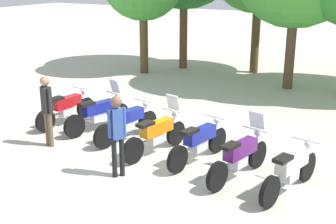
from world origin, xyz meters
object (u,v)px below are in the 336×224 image
motorcycle_5 (240,156)px  person_1 (47,105)px  motorcycle_4 (199,141)px  person_0 (117,130)px  motorcycle_1 (99,113)px  motorcycle_2 (127,122)px  motorcycle_3 (157,133)px  motorcycle_6 (291,170)px  motorcycle_0 (67,108)px

motorcycle_5 → person_1: size_ratio=1.18×
motorcycle_4 → person_0: person_0 is taller
motorcycle_1 → motorcycle_2: 1.15m
person_1 → motorcycle_5: bearing=-66.7°
motorcycle_3 → person_1: bearing=120.3°
motorcycle_3 → motorcycle_6: bearing=-86.1°
motorcycle_1 → motorcycle_3: (2.25, -0.65, 0.00)m
motorcycle_5 → person_0: bearing=130.0°
motorcycle_0 → motorcycle_4: 4.54m
motorcycle_0 → person_1: (0.73, -1.51, 0.58)m
motorcycle_6 → motorcycle_4: bearing=90.5°
motorcycle_3 → person_0: person_0 is taller
motorcycle_1 → person_1: bearing=-179.4°
motorcycle_4 → person_0: size_ratio=1.19×
motorcycle_0 → motorcycle_6: 6.85m
motorcycle_5 → motorcycle_6: motorcycle_5 is taller
motorcycle_0 → person_1: person_1 is taller
person_1 → motorcycle_6: bearing=-69.3°
motorcycle_2 → motorcycle_4: size_ratio=1.00×
motorcycle_3 → person_0: (-0.07, -1.52, 0.57)m
motorcycle_1 → motorcycle_3: 2.34m
motorcycle_0 → motorcycle_5: (5.64, -0.94, 0.01)m
motorcycle_0 → motorcycle_5: size_ratio=1.01×
motorcycle_3 → motorcycle_6: size_ratio=1.00×
motorcycle_3 → motorcycle_5: bearing=-86.4°
motorcycle_0 → motorcycle_1: size_ratio=1.02×
motorcycle_2 → motorcycle_6: 4.59m
motorcycle_5 → person_1: (-4.91, -0.58, 0.57)m
motorcycle_3 → person_1: (-2.65, -0.90, 0.57)m
motorcycle_4 → person_0: (-1.20, -1.57, 0.58)m
motorcycle_2 → motorcycle_3: motorcycle_3 is taller
motorcycle_3 → motorcycle_0: bearing=91.4°
motorcycle_1 → motorcycle_5: bearing=-86.9°
motorcycle_4 → motorcycle_0: bearing=94.2°
motorcycle_1 → motorcycle_5: size_ratio=0.99×
motorcycle_0 → motorcycle_6: bearing=-93.4°
motorcycle_1 → motorcycle_2: bearing=-87.0°
motorcycle_2 → motorcycle_5: bearing=-89.2°
motorcycle_0 → person_1: 1.78m
motorcycle_3 → motorcycle_4: motorcycle_3 is taller
motorcycle_2 → motorcycle_6: size_ratio=1.00×
motorcycle_6 → motorcycle_1: bearing=92.1°
motorcycle_3 → person_0: bearing=-171.1°
motorcycle_0 → motorcycle_3: size_ratio=1.01×
motorcycle_2 → motorcycle_4: same height
motorcycle_1 → person_0: (2.18, -2.16, 0.57)m
person_1 → motorcycle_0: bearing=42.5°
motorcycle_5 → motorcycle_6: bearing=-84.4°
motorcycle_1 → motorcycle_4: motorcycle_1 is taller
person_0 → person_1: person_1 is taller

